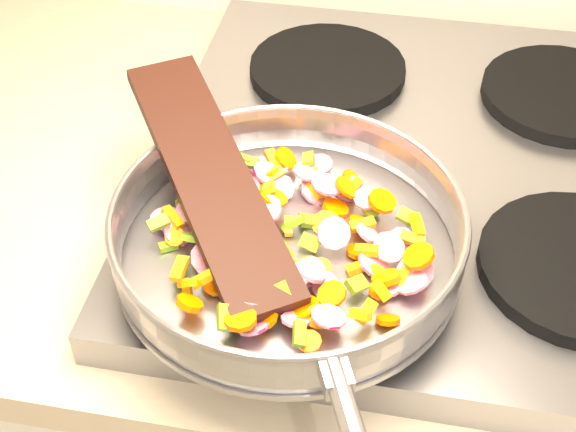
# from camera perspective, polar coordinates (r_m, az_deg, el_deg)

# --- Properties ---
(cooktop) EXTENTS (0.60, 0.60, 0.04)m
(cooktop) POSITION_cam_1_polar(r_m,az_deg,el_deg) (0.89, 10.31, 2.95)
(cooktop) COLOR #939399
(cooktop) RESTS_ON counter_top
(grate_fl) EXTENTS (0.19, 0.19, 0.02)m
(grate_fl) POSITION_cam_1_polar(r_m,az_deg,el_deg) (0.78, -0.27, -0.80)
(grate_fl) COLOR black
(grate_fl) RESTS_ON cooktop
(grate_bl) EXTENTS (0.19, 0.19, 0.02)m
(grate_bl) POSITION_cam_1_polar(r_m,az_deg,el_deg) (1.00, 2.83, 10.38)
(grate_bl) COLOR black
(grate_bl) RESTS_ON cooktop
(grate_br) EXTENTS (0.19, 0.19, 0.02)m
(grate_br) POSITION_cam_1_polar(r_m,az_deg,el_deg) (1.00, 18.98, 8.21)
(grate_br) COLOR black
(grate_br) RESTS_ON cooktop
(saute_pan) EXTENTS (0.36, 0.50, 0.06)m
(saute_pan) POSITION_cam_1_polar(r_m,az_deg,el_deg) (0.72, 0.04, -1.22)
(saute_pan) COLOR #9E9EA5
(saute_pan) RESTS_ON grate_fl
(vegetable_heap) EXTENTS (0.27, 0.26, 0.05)m
(vegetable_heap) POSITION_cam_1_polar(r_m,az_deg,el_deg) (0.73, 0.25, -1.64)
(vegetable_heap) COLOR olive
(vegetable_heap) RESTS_ON saute_pan
(wooden_spatula) EXTENTS (0.23, 0.29, 0.07)m
(wooden_spatula) POSITION_cam_1_polar(r_m,az_deg,el_deg) (0.74, -5.55, 2.75)
(wooden_spatula) COLOR black
(wooden_spatula) RESTS_ON saute_pan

